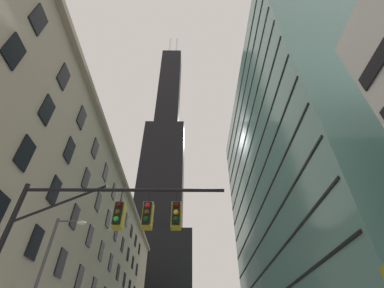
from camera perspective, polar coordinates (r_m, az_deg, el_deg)
station_building at (r=42.54m, az=-30.09°, el=-19.54°), size 18.12×71.45×25.32m
dark_skyscraper at (r=110.79m, az=-6.80°, el=-12.31°), size 25.65×25.65×179.19m
glass_office_midrise at (r=50.94m, az=23.14°, el=-7.43°), size 18.61×47.90×52.06m
traffic_signal_mast at (r=11.06m, az=-18.14°, el=-16.97°), size 8.42×0.63×7.18m
street_lamppost at (r=17.96m, az=-29.37°, el=-23.97°), size 1.84×0.32×8.29m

